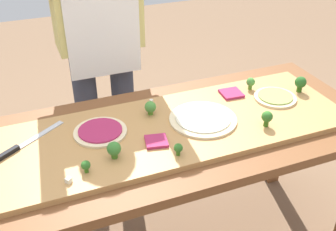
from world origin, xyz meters
TOP-DOWN VIEW (x-y plane):
  - prep_table at (0.00, 0.00)m, footprint 1.76×0.72m
  - cutting_board at (-0.00, -0.01)m, footprint 1.51×0.49m
  - chefs_knife at (-0.54, 0.06)m, footprint 0.27×0.20m
  - pizza_whole_cheese_artichoke at (0.17, -0.01)m, footprint 0.27×0.27m
  - pizza_whole_pesto_green at (0.54, 0.03)m, footprint 0.18×0.18m
  - pizza_whole_beet_magenta at (-0.24, 0.05)m, footprint 0.21×0.21m
  - pizza_slice_far_left at (-0.06, -0.09)m, footprint 0.10×0.10m
  - pizza_slice_near_left at (0.38, 0.13)m, footprint 0.10×0.10m
  - broccoli_floret_center_right at (0.38, -0.14)m, footprint 0.04×0.04m
  - broccoli_floret_front_left at (-0.34, -0.16)m, footprint 0.03×0.03m
  - broccoli_floret_front_right at (-0.02, -0.19)m, footprint 0.03×0.03m
  - broccoli_floret_back_mid at (-0.23, -0.12)m, footprint 0.05×0.05m
  - broccoli_floret_back_right at (0.68, 0.04)m, footprint 0.05×0.05m
  - broccoli_floret_center_left at (-0.02, 0.11)m, footprint 0.05×0.05m
  - broccoli_floret_front_mid at (0.48, 0.14)m, footprint 0.04×0.04m
  - cheese_crumble_b at (0.02, 0.20)m, footprint 0.02×0.02m
  - cheese_crumble_d at (-0.40, -0.19)m, footprint 0.02×0.02m
  - cook_center at (-0.10, 0.60)m, footprint 0.54×0.39m

SIDE VIEW (x-z plane):
  - prep_table at x=0.00m, z-range 0.27..1.02m
  - cutting_board at x=0.00m, z-range 0.75..0.77m
  - chefs_knife at x=-0.54m, z-range 0.77..0.79m
  - pizza_slice_far_left at x=-0.06m, z-range 0.77..0.79m
  - pizza_slice_near_left at x=0.38m, z-range 0.77..0.79m
  - cheese_crumble_b at x=0.02m, z-range 0.77..0.79m
  - pizza_whole_cheese_artichoke at x=0.17m, z-range 0.77..0.79m
  - pizza_whole_pesto_green at x=0.54m, z-range 0.77..0.79m
  - pizza_whole_beet_magenta at x=-0.24m, z-range 0.77..0.79m
  - cheese_crumble_d at x=-0.40m, z-range 0.77..0.79m
  - broccoli_floret_front_left at x=-0.34m, z-range 0.78..0.82m
  - broccoli_floret_front_right at x=-0.02m, z-range 0.78..0.82m
  - broccoli_floret_center_left at x=-0.02m, z-range 0.78..0.84m
  - broccoli_floret_front_mid at x=0.48m, z-range 0.78..0.84m
  - broccoli_floret_back_mid at x=-0.23m, z-range 0.78..0.84m
  - broccoli_floret_center_right at x=0.38m, z-range 0.78..0.85m
  - broccoli_floret_back_right at x=0.68m, z-range 0.78..0.85m
  - cook_center at x=-0.10m, z-range 0.16..1.83m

